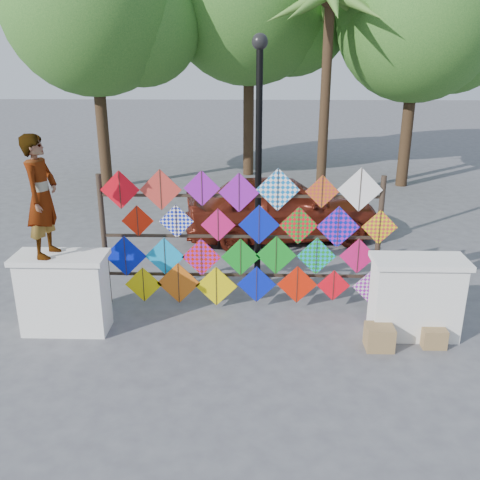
# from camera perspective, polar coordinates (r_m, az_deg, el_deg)

# --- Properties ---
(ground) EXTENTS (80.00, 80.00, 0.00)m
(ground) POSITION_cam_1_polar(r_m,az_deg,el_deg) (8.71, -0.13, -9.17)
(ground) COLOR slate
(ground) RESTS_ON ground
(parapet_left) EXTENTS (1.40, 0.65, 1.28)m
(parapet_left) POSITION_cam_1_polar(r_m,az_deg,el_deg) (8.74, -18.26, -5.37)
(parapet_left) COLOR white
(parapet_left) RESTS_ON ground
(parapet_right) EXTENTS (1.40, 0.65, 1.28)m
(parapet_right) POSITION_cam_1_polar(r_m,az_deg,el_deg) (8.59, 18.23, -5.81)
(parapet_right) COLOR white
(parapet_right) RESTS_ON ground
(kite_rack) EXTENTS (4.92, 0.24, 2.44)m
(kite_rack) POSITION_cam_1_polar(r_m,az_deg,el_deg) (8.87, 0.45, -0.00)
(kite_rack) COLOR #30241A
(kite_rack) RESTS_ON ground
(tree_west) EXTENTS (5.85, 5.20, 8.01)m
(tree_west) POSITION_cam_1_polar(r_m,az_deg,el_deg) (17.32, -15.14, 23.03)
(tree_west) COLOR #412E1B
(tree_west) RESTS_ON ground
(tree_east) EXTENTS (5.40, 4.80, 7.42)m
(tree_east) POSITION_cam_1_polar(r_m,az_deg,el_deg) (17.83, 18.74, 21.31)
(tree_east) COLOR #412E1B
(tree_east) RESTS_ON ground
(palm_tree) EXTENTS (3.62, 3.62, 5.83)m
(palm_tree) POSITION_cam_1_polar(r_m,az_deg,el_deg) (15.75, 9.49, 22.23)
(palm_tree) COLOR #412E1B
(palm_tree) RESTS_ON ground
(vendor_woman) EXTENTS (0.49, 0.70, 1.82)m
(vendor_woman) POSITION_cam_1_polar(r_m,az_deg,el_deg) (8.29, -20.41, 4.37)
(vendor_woman) COLOR #99999E
(vendor_woman) RESTS_ON parapet_left
(sedan) EXTENTS (4.65, 2.45, 1.51)m
(sedan) POSITION_cam_1_polar(r_m,az_deg,el_deg) (12.36, 4.44, 3.48)
(sedan) COLOR #601D10
(sedan) RESTS_ON ground
(lamppost) EXTENTS (0.28, 0.28, 4.46)m
(lamppost) POSITION_cam_1_polar(r_m,az_deg,el_deg) (9.74, 2.02, 10.77)
(lamppost) COLOR black
(lamppost) RESTS_ON ground
(cardboard_box_near) EXTENTS (0.41, 0.36, 0.36)m
(cardboard_box_near) POSITION_cam_1_polar(r_m,az_deg,el_deg) (8.30, 14.63, -10.00)
(cardboard_box_near) COLOR #966E49
(cardboard_box_near) RESTS_ON ground
(cardboard_box_far) EXTENTS (0.35, 0.32, 0.30)m
(cardboard_box_far) POSITION_cam_1_polar(r_m,az_deg,el_deg) (8.63, 19.88, -9.64)
(cardboard_box_far) COLOR #966E49
(cardboard_box_far) RESTS_ON ground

